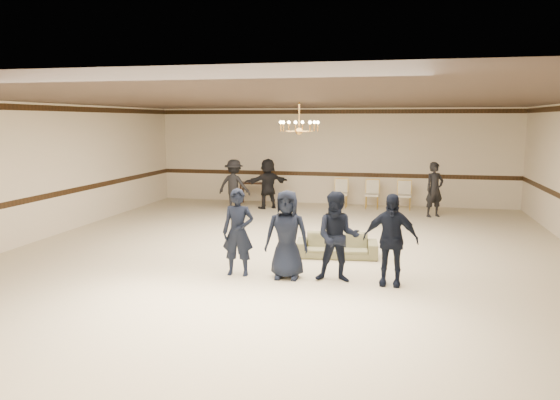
{
  "coord_description": "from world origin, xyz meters",
  "views": [
    {
      "loc": [
        2.22,
        -10.81,
        2.79
      ],
      "look_at": [
        -0.1,
        -0.5,
        1.21
      ],
      "focal_mm": 34.2,
      "sensor_mm": 36.0,
      "label": 1
    }
  ],
  "objects_px": {
    "boy_c": "(338,237)",
    "banquet_chair_mid": "(372,195)",
    "banquet_chair_left": "(341,194)",
    "chandelier": "(299,117)",
    "settee": "(337,245)",
    "adult_left": "(234,185)",
    "boy_d": "(390,239)",
    "adult_right": "(434,190)",
    "banquet_chair_right": "(404,195)",
    "adult_mid": "(268,183)",
    "console_table": "(253,193)",
    "boy_a": "(238,232)",
    "boy_b": "(287,235)"
  },
  "relations": [
    {
      "from": "chandelier",
      "to": "boy_c",
      "type": "distance_m",
      "value": 3.67
    },
    {
      "from": "boy_c",
      "to": "settee",
      "type": "xyz_separation_m",
      "value": [
        -0.2,
        1.69,
        -0.55
      ]
    },
    {
      "from": "boy_d",
      "to": "banquet_chair_mid",
      "type": "xyz_separation_m",
      "value": [
        -0.72,
        8.0,
        -0.34
      ]
    },
    {
      "from": "settee",
      "to": "console_table",
      "type": "xyz_separation_m",
      "value": [
        -3.62,
        6.52,
        0.12
      ]
    },
    {
      "from": "boy_c",
      "to": "console_table",
      "type": "height_order",
      "value": "boy_c"
    },
    {
      "from": "banquet_chair_right",
      "to": "console_table",
      "type": "distance_m",
      "value": 5.0
    },
    {
      "from": "settee",
      "to": "banquet_chair_right",
      "type": "distance_m",
      "value": 6.47
    },
    {
      "from": "adult_right",
      "to": "banquet_chair_left",
      "type": "height_order",
      "value": "adult_right"
    },
    {
      "from": "settee",
      "to": "boy_a",
      "type": "bearing_deg",
      "value": -139.54
    },
    {
      "from": "adult_right",
      "to": "boy_d",
      "type": "bearing_deg",
      "value": -132.5
    },
    {
      "from": "banquet_chair_right",
      "to": "console_table",
      "type": "bearing_deg",
      "value": 179.51
    },
    {
      "from": "banquet_chair_left",
      "to": "console_table",
      "type": "relative_size",
      "value": 1.06
    },
    {
      "from": "settee",
      "to": "adult_mid",
      "type": "bearing_deg",
      "value": 111.03
    },
    {
      "from": "settee",
      "to": "adult_left",
      "type": "xyz_separation_m",
      "value": [
        -3.78,
        4.95,
        0.56
      ]
    },
    {
      "from": "chandelier",
      "to": "settee",
      "type": "height_order",
      "value": "chandelier"
    },
    {
      "from": "adult_left",
      "to": "console_table",
      "type": "xyz_separation_m",
      "value": [
        0.16,
        1.57,
        -0.44
      ]
    },
    {
      "from": "banquet_chair_left",
      "to": "banquet_chair_right",
      "type": "xyz_separation_m",
      "value": [
        2.0,
        0.0,
        0.0
      ]
    },
    {
      "from": "boy_a",
      "to": "boy_d",
      "type": "relative_size",
      "value": 1.0
    },
    {
      "from": "adult_left",
      "to": "boy_b",
      "type": "bearing_deg",
      "value": 122.41
    },
    {
      "from": "settee",
      "to": "banquet_chair_right",
      "type": "height_order",
      "value": "banquet_chair_right"
    },
    {
      "from": "adult_mid",
      "to": "console_table",
      "type": "bearing_deg",
      "value": -86.88
    },
    {
      "from": "boy_c",
      "to": "adult_left",
      "type": "bearing_deg",
      "value": 117.52
    },
    {
      "from": "boy_a",
      "to": "boy_b",
      "type": "distance_m",
      "value": 0.9
    },
    {
      "from": "boy_c",
      "to": "banquet_chair_left",
      "type": "xyz_separation_m",
      "value": [
        -0.82,
        8.0,
        -0.34
      ]
    },
    {
      "from": "boy_b",
      "to": "banquet_chair_right",
      "type": "height_order",
      "value": "boy_b"
    },
    {
      "from": "settee",
      "to": "boy_c",
      "type": "bearing_deg",
      "value": -89.3
    },
    {
      "from": "boy_d",
      "to": "boy_a",
      "type": "bearing_deg",
      "value": -176.63
    },
    {
      "from": "adult_right",
      "to": "banquet_chair_mid",
      "type": "relative_size",
      "value": 1.76
    },
    {
      "from": "chandelier",
      "to": "banquet_chair_right",
      "type": "xyz_separation_m",
      "value": [
        2.39,
        5.23,
        -2.42
      ]
    },
    {
      "from": "adult_left",
      "to": "console_table",
      "type": "relative_size",
      "value": 1.86
    },
    {
      "from": "boy_d",
      "to": "boy_b",
      "type": "bearing_deg",
      "value": -176.63
    },
    {
      "from": "adult_mid",
      "to": "console_table",
      "type": "height_order",
      "value": "adult_mid"
    },
    {
      "from": "boy_b",
      "to": "banquet_chair_mid",
      "type": "relative_size",
      "value": 1.74
    },
    {
      "from": "boy_c",
      "to": "banquet_chair_mid",
      "type": "distance_m",
      "value": 8.01
    },
    {
      "from": "boy_b",
      "to": "console_table",
      "type": "relative_size",
      "value": 1.84
    },
    {
      "from": "boy_a",
      "to": "boy_d",
      "type": "bearing_deg",
      "value": -3.32
    },
    {
      "from": "adult_right",
      "to": "banquet_chair_left",
      "type": "bearing_deg",
      "value": 126.04
    },
    {
      "from": "boy_a",
      "to": "boy_d",
      "type": "xyz_separation_m",
      "value": [
        2.7,
        0.0,
        0.0
      ]
    },
    {
      "from": "adult_right",
      "to": "boy_c",
      "type": "bearing_deg",
      "value": -139.57
    },
    {
      "from": "boy_c",
      "to": "banquet_chair_mid",
      "type": "relative_size",
      "value": 1.74
    },
    {
      "from": "boy_c",
      "to": "adult_left",
      "type": "height_order",
      "value": "adult_left"
    },
    {
      "from": "chandelier",
      "to": "adult_left",
      "type": "height_order",
      "value": "chandelier"
    },
    {
      "from": "console_table",
      "to": "boy_a",
      "type": "bearing_deg",
      "value": -77.39
    },
    {
      "from": "boy_b",
      "to": "adult_mid",
      "type": "xyz_separation_m",
      "value": [
        -2.18,
        7.33,
        0.01
      ]
    },
    {
      "from": "boy_a",
      "to": "adult_mid",
      "type": "bearing_deg",
      "value": 96.58
    },
    {
      "from": "banquet_chair_mid",
      "to": "banquet_chair_left",
      "type": "bearing_deg",
      "value": -178.53
    },
    {
      "from": "banquet_chair_mid",
      "to": "console_table",
      "type": "height_order",
      "value": "banquet_chair_mid"
    },
    {
      "from": "chandelier",
      "to": "banquet_chair_left",
      "type": "bearing_deg",
      "value": 85.74
    },
    {
      "from": "settee",
      "to": "banquet_chair_right",
      "type": "bearing_deg",
      "value": 71.7
    },
    {
      "from": "banquet_chair_left",
      "to": "settee",
      "type": "bearing_deg",
      "value": -85.96
    }
  ]
}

